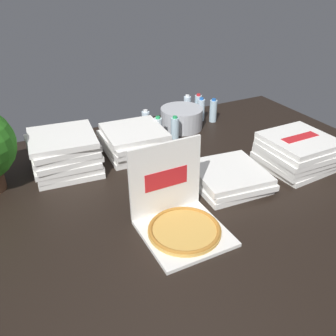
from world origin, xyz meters
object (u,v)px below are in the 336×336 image
Objects in this scene: pizza_stack_center_far at (134,141)px; water_bottle_1 at (187,107)px; pizza_stack_left_mid at (297,153)px; water_bottle_4 at (175,129)px; pizza_stack_center_near at (229,177)px; ice_bucket at (182,118)px; water_bottle_3 at (146,123)px; water_bottle_6 at (198,106)px; open_pizza_box at (180,218)px; water_bottle_5 at (213,111)px; pizza_stack_right_mid at (64,153)px; water_bottle_0 at (158,130)px; water_bottle_2 at (201,110)px.

water_bottle_1 reaches higher than pizza_stack_center_far.
pizza_stack_left_mid is 2.18× the size of water_bottle_4.
pizza_stack_center_near is (0.35, -0.67, -0.04)m from pizza_stack_center_far.
pizza_stack_left_mid reaches higher than pizza_stack_center_far.
water_bottle_1 is at bearing 49.37° from ice_bucket.
water_bottle_6 is (0.57, 0.14, 0.00)m from water_bottle_3.
water_bottle_4 is at bearing -130.62° from water_bottle_1.
open_pizza_box reaches higher than water_bottle_1.
pizza_stack_center_far is (0.13, 0.90, 0.02)m from open_pizza_box.
water_bottle_4 is at bearing 125.88° from pizza_stack_left_mid.
water_bottle_5 and water_bottle_6 have the same top height.
pizza_stack_right_mid reaches higher than water_bottle_6.
pizza_stack_center_near is 2.31× the size of water_bottle_1.
water_bottle_3 is 1.00× the size of water_bottle_6.
ice_bucket is at bearing 26.63° from water_bottle_0.
water_bottle_4 is 0.51m from water_bottle_5.
pizza_stack_center_far is at bearing -173.68° from water_bottle_4.
water_bottle_5 is (0.48, 0.19, 0.00)m from water_bottle_4.
open_pizza_box is 1.58m from water_bottle_6.
water_bottle_2 reaches higher than pizza_stack_center_near.
water_bottle_2 is at bearing 139.86° from water_bottle_5.
water_bottle_1 is at bearing 36.50° from water_bottle_0.
pizza_stack_right_mid is at bearing -165.45° from water_bottle_2.
pizza_stack_center_near is 1.02m from water_bottle_5.
water_bottle_5 is at bearing -51.34° from water_bottle_1.
water_bottle_0 and water_bottle_3 have the same top height.
pizza_stack_right_mid is 0.76m from water_bottle_3.
pizza_stack_right_mid is 1.34× the size of ice_bucket.
pizza_stack_right_mid is 2.27× the size of water_bottle_4.
water_bottle_1 is 1.00× the size of water_bottle_6.
water_bottle_3 is (0.33, 1.16, 0.02)m from open_pizza_box.
water_bottle_3 reaches higher than pizza_stack_center_far.
water_bottle_5 is (0.47, 0.90, 0.04)m from pizza_stack_center_near.
pizza_stack_right_mid is 2.27× the size of water_bottle_2.
pizza_stack_center_near is (-0.52, 0.02, -0.05)m from pizza_stack_left_mid.
water_bottle_0 is (-0.12, 0.76, 0.04)m from pizza_stack_center_near.
ice_bucket is (0.64, 1.14, 0.01)m from open_pizza_box.
pizza_stack_center_near is 1.02× the size of pizza_stack_right_mid.
water_bottle_0 is (0.73, 0.11, -0.03)m from pizza_stack_right_mid.
water_bottle_0 is (0.36, 0.99, 0.02)m from open_pizza_box.
pizza_stack_right_mid reaches higher than water_bottle_3.
pizza_stack_left_mid is at bearing -68.79° from ice_bucket.
pizza_stack_left_mid is at bearing -50.53° from water_bottle_0.
water_bottle_2 is 0.11m from water_bottle_5.
pizza_stack_right_mid reaches higher than water_bottle_4.
open_pizza_box is at bearing -116.82° from water_bottle_4.
ice_bucket is 1.69× the size of water_bottle_4.
open_pizza_box is 0.97× the size of pizza_stack_left_mid.
ice_bucket is at bearing 111.21° from pizza_stack_left_mid.
water_bottle_1 is at bearing 128.66° from water_bottle_5.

